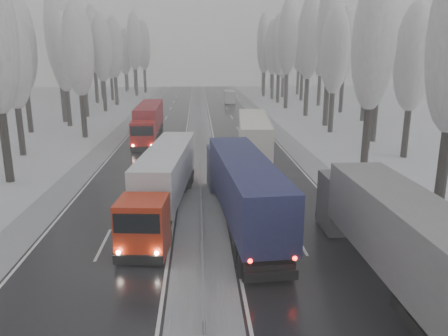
{
  "coord_description": "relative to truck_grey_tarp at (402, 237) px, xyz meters",
  "views": [
    {
      "loc": [
        -0.1,
        -9.71,
        9.79
      ],
      "look_at": [
        1.62,
        19.34,
        2.2
      ],
      "focal_mm": 35.0,
      "sensor_mm": 36.0,
      "label": 1
    }
  ],
  "objects": [
    {
      "name": "tree_35",
      "position": [
        16.74,
        93.84,
        9.27
      ],
      "size": [
        3.6,
        3.6,
        18.25
      ],
      "color": "black",
      "rests_on": "ground"
    },
    {
      "name": "tree_20",
      "position": [
        9.7,
        28.69,
        7.65
      ],
      "size": [
        3.6,
        3.6,
        15.71
      ],
      "color": "black",
      "rests_on": "ground"
    },
    {
      "name": "tree_73",
      "position": [
        -30.02,
        86.06,
        8.61
      ],
      "size": [
        3.6,
        3.6,
        17.22
      ],
      "color": "black",
      "rests_on": "ground"
    },
    {
      "name": "truck_blue_box",
      "position": [
        -5.83,
        8.25,
        -0.05
      ],
      "size": [
        3.78,
        16.43,
        4.18
      ],
      "rotation": [
        0.0,
        0.0,
        0.08
      ],
      "color": "#1E204B",
      "rests_on": "ground"
    },
    {
      "name": "median_guardrail",
      "position": [
        -8.2,
        23.51,
        -1.9
      ],
      "size": [
        0.12,
        200.0,
        0.76
      ],
      "color": "slate",
      "rests_on": "ground"
    },
    {
      "name": "tree_31",
      "position": [
        14.28,
        79.23,
        9.48
      ],
      "size": [
        3.6,
        3.6,
        18.58
      ],
      "color": "black",
      "rests_on": "ground"
    },
    {
      "name": "tree_78",
      "position": [
        -25.76,
        108.83,
        10.1
      ],
      "size": [
        3.6,
        3.6,
        19.55
      ],
      "color": "black",
      "rests_on": "ground"
    },
    {
      "name": "tree_74",
      "position": [
        -23.27,
        92.85,
        10.18
      ],
      "size": [
        3.6,
        3.6,
        19.68
      ],
      "color": "black",
      "rests_on": "ground"
    },
    {
      "name": "tree_33",
      "position": [
        11.57,
        86.74,
        6.77
      ],
      "size": [
        3.6,
        3.6,
        14.33
      ],
      "color": "black",
      "rests_on": "ground"
    },
    {
      "name": "tree_39",
      "position": [
        13.35,
        114.25,
        7.96
      ],
      "size": [
        3.6,
        3.6,
        16.19
      ],
      "color": "black",
      "rests_on": "ground"
    },
    {
      "name": "tree_62",
      "position": [
        -22.14,
        37.25,
        7.86
      ],
      "size": [
        3.6,
        3.6,
        16.04
      ],
      "color": "black",
      "rests_on": "ground"
    },
    {
      "name": "tree_30",
      "position": [
        8.36,
        75.23,
        9.02
      ],
      "size": [
        3.6,
        3.6,
        17.86
      ],
      "color": "black",
      "rests_on": "ground"
    },
    {
      "name": "tree_71",
      "position": [
        -29.29,
        76.72,
        10.13
      ],
      "size": [
        3.6,
        3.6,
        19.61
      ],
      "color": "black",
      "rests_on": "ground"
    },
    {
      "name": "median_slush",
      "position": [
        -8.2,
        23.52,
        -2.47
      ],
      "size": [
        3.0,
        200.0,
        0.04
      ],
      "primitive_type": "cube",
      "color": "#A6A9AE",
      "rests_on": "ground"
    },
    {
      "name": "tree_66",
      "position": [
        -26.36,
        55.87,
        7.34
      ],
      "size": [
        3.6,
        3.6,
        15.23
      ],
      "color": "black",
      "rests_on": "ground"
    },
    {
      "name": "tree_26",
      "position": [
        9.36,
        54.8,
        9.61
      ],
      "size": [
        3.6,
        3.6,
        18.78
      ],
      "color": "black",
      "rests_on": "ground"
    },
    {
      "name": "tree_19",
      "position": [
        11.82,
        24.56,
        6.92
      ],
      "size": [
        3.6,
        3.6,
        14.57
      ],
      "color": "black",
      "rests_on": "ground"
    },
    {
      "name": "tree_25",
      "position": [
        16.61,
        48.55,
        10.03
      ],
      "size": [
        3.6,
        3.6,
        19.44
      ],
      "color": "black",
      "rests_on": "ground"
    },
    {
      "name": "tree_22",
      "position": [
        8.82,
        39.13,
        7.75
      ],
      "size": [
        3.6,
        3.6,
        15.86
      ],
      "color": "black",
      "rests_on": "ground"
    },
    {
      "name": "tree_23",
      "position": [
        15.11,
        43.13,
        6.27
      ],
      "size": [
        3.6,
        3.6,
        13.55
      ],
      "color": "black",
      "rests_on": "ground"
    },
    {
      "name": "shoulder_left",
      "position": [
        -18.4,
        23.52,
        -2.47
      ],
      "size": [
        2.4,
        200.0,
        0.04
      ],
      "primitive_type": "cube",
      "color": "#A6A9AE",
      "rests_on": "ground"
    },
    {
      "name": "tree_68",
      "position": [
        -24.78,
        62.64,
        8.25
      ],
      "size": [
        3.6,
        3.6,
        16.65
      ],
      "color": "black",
      "rests_on": "ground"
    },
    {
      "name": "tree_36",
      "position": [
        8.84,
        99.69,
        10.53
      ],
      "size": [
        3.6,
        3.6,
        20.23
      ],
      "color": "black",
      "rests_on": "ground"
    },
    {
      "name": "tree_63",
      "position": [
        -30.05,
        41.25,
        8.4
      ],
      "size": [
        3.6,
        3.6,
        16.88
      ],
      "color": "black",
      "rests_on": "ground"
    },
    {
      "name": "tree_67",
      "position": [
        -27.75,
        59.87,
        8.54
      ],
      "size": [
        3.6,
        3.6,
        17.09
      ],
      "color": "black",
      "rests_on": "ground"
    },
    {
      "name": "truck_cream_box",
      "position": [
        -3.11,
        24.54,
        -0.05
      ],
      "size": [
        3.92,
        16.43,
        4.18
      ],
      "rotation": [
        0.0,
        0.0,
        -0.08
      ],
      "color": "beige",
      "rests_on": "ground"
    },
    {
      "name": "tree_37",
      "position": [
        15.82,
        103.69,
        8.07
      ],
      "size": [
        3.6,
        3.6,
        16.37
      ],
      "color": "black",
      "rests_on": "ground"
    },
    {
      "name": "box_truck_distant",
      "position": [
        -1.72,
        74.97,
        -1.17
      ],
      "size": [
        2.38,
        7.01,
        2.59
      ],
      "rotation": [
        0.0,
        0.0,
        -0.04
      ],
      "color": "silver",
      "rests_on": "ground"
    },
    {
      "name": "carriageway_left",
      "position": [
        -13.45,
        23.52,
        -2.48
      ],
      "size": [
        7.5,
        200.0,
        0.03
      ],
      "primitive_type": "cube",
      "color": "black",
      "rests_on": "ground"
    },
    {
      "name": "truck_red_red",
      "position": [
        -14.17,
        35.7,
        -0.15
      ],
      "size": [
        2.73,
        15.72,
        4.02
      ],
      "rotation": [
        0.0,
        0.0,
        0.02
      ],
      "color": "#A60C09",
      "rests_on": "ground"
    },
    {
      "name": "tree_64",
      "position": [
        -26.46,
        46.24,
        7.46
      ],
      "size": [
        3.6,
        3.6,
        15.42
      ],
      "color": "black",
      "rests_on": "ground"
    },
    {
      "name": "tree_24",
      "position": [
        9.7,
        44.55,
        10.69
      ],
      "size": [
        3.6,
        3.6,
        20.49
      ],
      "color": "black",
      "rests_on": "ground"
    },
    {
      "name": "tree_21",
      "position": [
        11.92,
        32.69,
        9.51
      ],
      "size": [
        3.6,
        3.6,
        18.62
      ],
      "color": "black",
      "rests_on": "ground"
    },
    {
      "name": "tree_70",
      "position": [
        -24.53,
        72.72,
        8.53
      ],
      "size": [
        3.6,
        3.6,
        17.09
      ],
      "color": "black",
      "rests_on": "ground"
    },
    {
      "name": "tree_18",
      "position": [
        6.31,
        20.56,
        8.21
      ],
      "size": [
        3.6,
        3.6,
        16.58
      ],
      "color": "black",
      "rests_on": "ground"
    },
    {
      "name": "tree_79",
      "position": [
        -28.53,
        112.83,
        8.52
      ],
      "size": [
        3.6,
        3.6,
        17.07
      ],
      "color": "black",
      "rests_on": "ground"
    },
    {
      "name": "tree_76",
      "position": [
        -22.25,
        102.24,
        9.46
      ],
      "size": [
        3.6,
        3.6,
        18.55
      ],
      "color": "black",
      "rests_on": "ground"
    },
    {
      "name": "tree_77",
      "position": [
        -27.86,
        106.24,
        6.77
      ],
      "size": [
        3.6,
        3.6,
        14.32
      ],
      "color": "black",
      "rests_on": "ground"
    },
    {
      "name": "tree_34",
      "position": [
        7.53,
        89.84,
        8.88
      ],
      "size": [
        3.6,
        3.6,
        17.63
      ],
      "color": "black",
      "rests_on": "ground"
    },
    {
      "name": "carriageway_right",
      "position": [
        -2.95,
        23.52,
        -2.48
      ],
      "size": [
        7.5,
        200.0,
        0.03
      ],
      "primitive_type": "cube",
      "color": "black",
      "rests_on": "ground"
    },
    {
      "name": "tree_38",
      "position": [
        10.53,
        110.25,
        9.09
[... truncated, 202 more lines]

